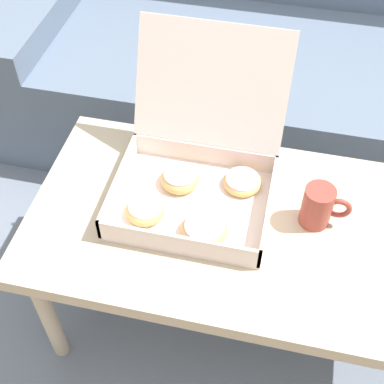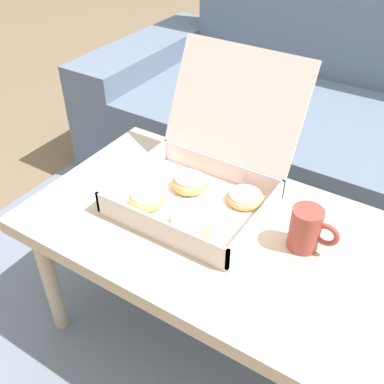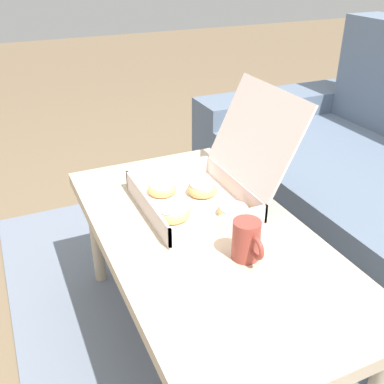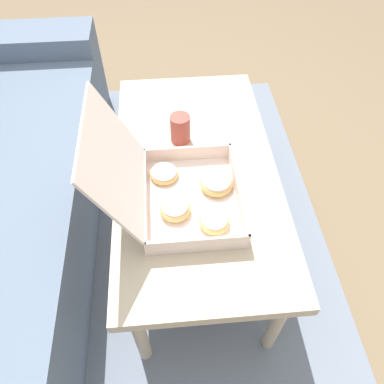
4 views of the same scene
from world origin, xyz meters
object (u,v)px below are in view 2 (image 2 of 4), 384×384
at_px(coffee_table, 238,248).
at_px(pastry_box, 201,180).
at_px(coffee_mug, 307,229).
at_px(couch, 343,133).

bearing_deg(coffee_table, pastry_box, 155.27).
height_order(coffee_table, pastry_box, pastry_box).
bearing_deg(coffee_table, coffee_mug, 16.65).
bearing_deg(coffee_mug, couch, 99.42).
height_order(coffee_table, coffee_mug, coffee_mug).
bearing_deg(coffee_mug, coffee_table, -163.35).
bearing_deg(couch, pastry_box, -99.91).
relative_size(couch, coffee_mug, 18.12).
height_order(couch, coffee_mug, couch).
bearing_deg(coffee_mug, pastry_box, 175.13).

